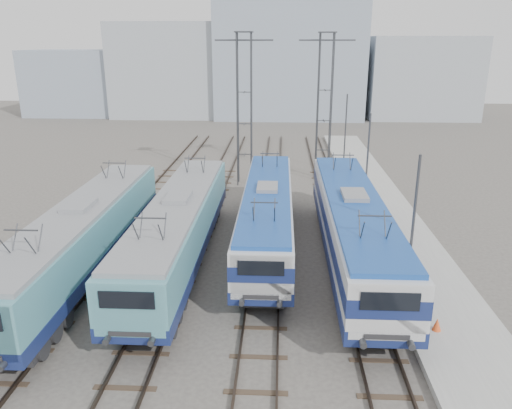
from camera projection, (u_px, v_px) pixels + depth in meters
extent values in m
plane|color=#514C47|center=(207.00, 327.00, 20.80)|extent=(160.00, 160.00, 0.00)
cube|color=#9E9E99|center=(409.00, 252.00, 27.85)|extent=(4.00, 70.00, 0.30)
cube|color=navy|center=(84.00, 251.00, 24.86)|extent=(2.86, 18.05, 0.60)
cube|color=teal|center=(82.00, 228.00, 24.48)|extent=(2.81, 18.05, 1.81)
cube|color=gray|center=(80.00, 209.00, 24.17)|extent=(2.58, 17.33, 0.20)
cube|color=#262628|center=(28.00, 331.00, 19.38)|extent=(2.11, 3.61, 0.68)
cube|color=#262628|center=(123.00, 223.00, 30.80)|extent=(2.11, 3.61, 0.68)
cube|color=navy|center=(180.00, 241.00, 26.15)|extent=(2.85, 17.98, 0.60)
cube|color=teal|center=(179.00, 219.00, 25.78)|extent=(2.80, 17.98, 1.80)
cube|color=teal|center=(131.00, 307.00, 17.64)|extent=(2.57, 0.70, 2.04)
cube|color=gray|center=(178.00, 201.00, 25.47)|extent=(2.57, 17.26, 0.20)
cube|color=#262628|center=(153.00, 312.00, 20.70)|extent=(2.10, 3.60, 0.67)
cube|color=#262628|center=(199.00, 216.00, 32.07)|extent=(2.10, 3.60, 0.67)
cube|color=navy|center=(267.00, 226.00, 28.43)|extent=(2.73, 17.20, 0.57)
cube|color=silver|center=(267.00, 207.00, 28.07)|extent=(2.68, 17.20, 1.72)
cube|color=navy|center=(267.00, 207.00, 28.08)|extent=(2.72, 17.22, 0.67)
cube|color=silver|center=(261.00, 275.00, 20.28)|extent=(2.46, 0.67, 1.95)
cube|color=#18469B|center=(267.00, 190.00, 27.77)|extent=(2.46, 16.51, 0.19)
cube|color=#262628|center=(263.00, 283.00, 23.21)|extent=(2.01, 3.44, 0.65)
cube|color=#262628|center=(270.00, 206.00, 34.09)|extent=(2.01, 3.44, 0.65)
cube|color=navy|center=(352.00, 240.00, 26.17)|extent=(2.94, 18.57, 0.62)
cube|color=silver|center=(353.00, 218.00, 25.79)|extent=(2.89, 18.57, 1.86)
cube|color=navy|center=(353.00, 219.00, 25.80)|extent=(2.93, 18.59, 0.72)
cube|color=silver|center=(387.00, 309.00, 17.38)|extent=(2.66, 0.72, 2.10)
cube|color=#18469B|center=(354.00, 199.00, 25.46)|extent=(2.66, 17.82, 0.21)
cube|color=#262628|center=(370.00, 314.00, 20.54)|extent=(2.17, 3.71, 0.70)
cube|color=#262628|center=(338.00, 215.00, 32.29)|extent=(2.17, 3.71, 0.70)
cylinder|color=#3F4247|center=(237.00, 112.00, 39.30)|extent=(0.10, 0.10, 12.00)
cylinder|color=#3F4247|center=(251.00, 112.00, 39.25)|extent=(0.10, 0.10, 12.00)
cylinder|color=#3F4247|center=(238.00, 110.00, 40.35)|extent=(0.10, 0.10, 12.00)
cylinder|color=#3F4247|center=(252.00, 110.00, 40.29)|extent=(0.10, 0.10, 12.00)
cube|color=#3F4247|center=(244.00, 40.00, 38.11)|extent=(4.50, 0.12, 0.12)
cylinder|color=#3F4247|center=(318.00, 109.00, 40.88)|extent=(0.10, 0.10, 12.00)
cylinder|color=#3F4247|center=(332.00, 109.00, 40.83)|extent=(0.10, 0.10, 12.00)
cylinder|color=#3F4247|center=(317.00, 108.00, 41.93)|extent=(0.10, 0.10, 12.00)
cylinder|color=#3F4247|center=(330.00, 108.00, 41.87)|extent=(0.10, 0.10, 12.00)
cube|color=#3F4247|center=(327.00, 40.00, 39.69)|extent=(4.50, 0.12, 0.12)
cylinder|color=#3F4247|center=(412.00, 235.00, 21.19)|extent=(0.12, 0.12, 7.00)
cylinder|color=#3F4247|center=(367.00, 167.00, 32.57)|extent=(0.12, 0.12, 7.00)
cylinder|color=#3F4247|center=(345.00, 134.00, 43.95)|extent=(0.12, 0.12, 7.00)
cone|color=#EA5320|center=(437.00, 324.00, 19.95)|extent=(0.36, 0.36, 0.53)
cube|color=#9EA6AF|center=(174.00, 70.00, 78.11)|extent=(18.00, 12.00, 14.00)
cube|color=#8D9BAD|center=(289.00, 57.00, 76.61)|extent=(22.00, 14.00, 18.00)
cube|color=#9EA6AF|center=(419.00, 77.00, 76.57)|extent=(16.00, 12.00, 12.00)
cube|color=#8D9BAD|center=(76.00, 83.00, 79.52)|extent=(14.00, 10.00, 10.00)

